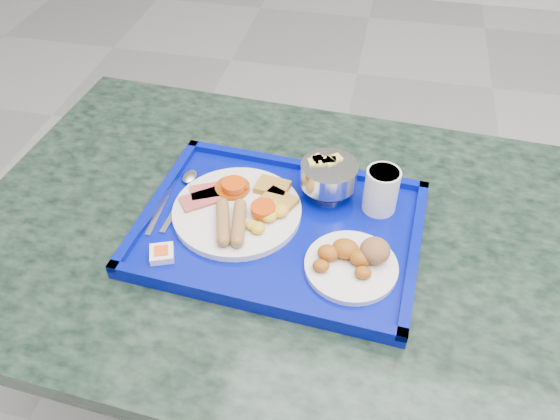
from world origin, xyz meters
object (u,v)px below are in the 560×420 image
table (287,292)px  juice_cup (381,189)px  bread_plate (354,260)px  fruit_bowl (329,174)px  tray (280,229)px  main_plate (241,209)px

table → juice_cup: juice_cup is taller
table → bread_plate: bread_plate is taller
table → juice_cup: (0.15, 0.07, 0.25)m
bread_plate → fruit_bowl: size_ratio=1.46×
fruit_bowl → tray: bearing=-123.6°
table → main_plate: main_plate is taller
main_plate → juice_cup: 0.25m
juice_cup → fruit_bowl: bearing=169.5°
fruit_bowl → juice_cup: bearing=-10.5°
table → tray: 0.20m
table → main_plate: (-0.09, 0.00, 0.21)m
juice_cup → tray: bearing=-152.9°
main_plate → juice_cup: juice_cup is taller
main_plate → bread_plate: (0.21, -0.08, 0.00)m
table → fruit_bowl: 0.27m
tray → main_plate: size_ratio=2.19×
table → bread_plate: 0.26m
bread_plate → juice_cup: juice_cup is taller
table → tray: bearing=-130.6°
bread_plate → juice_cup: (0.03, 0.15, 0.03)m
tray → main_plate: main_plate is taller
bread_plate → juice_cup: bearing=79.1°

